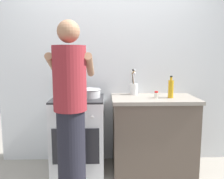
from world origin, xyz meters
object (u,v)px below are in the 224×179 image
object	(u,v)px
pot	(66,93)
mixing_bowl	(90,93)
stove_range	(79,134)
utensil_crock	(134,87)
spice_bottle	(156,95)
oil_bottle	(171,89)
person	(71,114)

from	to	relation	value
pot	mixing_bowl	bearing A→B (deg)	-4.02
stove_range	utensil_crock	bearing A→B (deg)	16.66
spice_bottle	oil_bottle	size ratio (longest dim) A/B	0.31
stove_range	person	xyz separation A→B (m)	(0.00, -0.63, 0.41)
mixing_bowl	utensil_crock	bearing A→B (deg)	18.90
oil_bottle	person	bearing A→B (deg)	-151.44
mixing_bowl	person	xyz separation A→B (m)	(-0.14, -0.65, -0.10)
mixing_bowl	person	world-z (taller)	person
spice_bottle	oil_bottle	distance (m)	0.19
stove_range	person	distance (m)	0.75
stove_range	pot	world-z (taller)	pot
person	utensil_crock	bearing A→B (deg)	50.86
utensil_crock	spice_bottle	distance (m)	0.35
utensil_crock	stove_range	bearing A→B (deg)	-163.34
stove_range	oil_bottle	xyz separation A→B (m)	(1.09, -0.04, 0.56)
pot	utensil_crock	distance (m)	0.84
pot	mixing_bowl	size ratio (longest dim) A/B	0.94
oil_bottle	mixing_bowl	bearing A→B (deg)	176.39
stove_range	mixing_bowl	xyz separation A→B (m)	(0.14, 0.02, 0.51)
oil_bottle	spice_bottle	bearing A→B (deg)	-177.32
pot	spice_bottle	world-z (taller)	pot
stove_range	mixing_bowl	bearing A→B (deg)	7.52
mixing_bowl	spice_bottle	distance (m)	0.78
stove_range	person	bearing A→B (deg)	-89.69
pot	person	world-z (taller)	person
pot	utensil_crock	size ratio (longest dim) A/B	0.74
oil_bottle	person	size ratio (longest dim) A/B	0.15
pot	mixing_bowl	distance (m)	0.28
pot	oil_bottle	distance (m)	1.23
pot	oil_bottle	xyz separation A→B (m)	(1.23, -0.08, 0.06)
mixing_bowl	spice_bottle	bearing A→B (deg)	-4.99
spice_bottle	oil_bottle	bearing A→B (deg)	2.68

